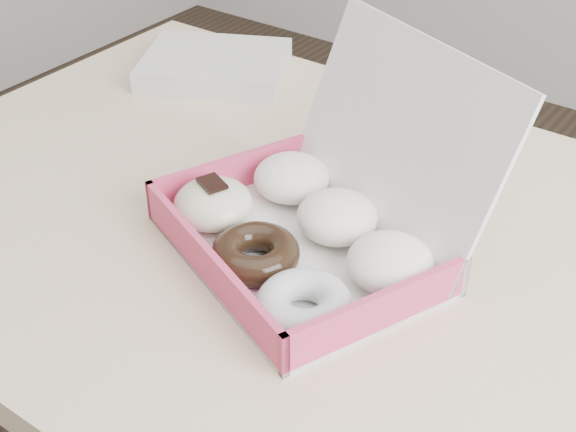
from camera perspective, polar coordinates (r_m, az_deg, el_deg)
The scene contains 3 objects.
table at distance 1.02m, azimuth 1.81°, elevation -4.44°, with size 1.20×0.80×0.75m.
donut_box at distance 0.92m, azimuth 1.56°, elevation -0.44°, with size 0.41×0.40×0.23m.
newspapers at distance 1.34m, azimuth -5.22°, elevation 10.62°, with size 0.23×0.18×0.04m, color silver.
Camera 1 is at (0.43, -0.66, 1.32)m, focal length 50.00 mm.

